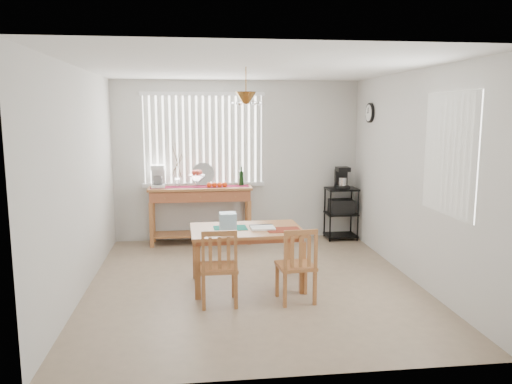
{
  "coord_description": "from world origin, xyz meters",
  "views": [
    {
      "loc": [
        -0.68,
        -5.88,
        2.08
      ],
      "look_at": [
        0.1,
        0.55,
        1.05
      ],
      "focal_mm": 35.0,
      "sensor_mm": 36.0,
      "label": 1
    }
  ],
  "objects": [
    {
      "name": "cart_items",
      "position": [
        1.7,
        2.01,
        1.02
      ],
      "size": [
        0.2,
        0.24,
        0.35
      ],
      "color": "black",
      "rests_on": "wire_cart"
    },
    {
      "name": "wire_cart",
      "position": [
        1.7,
        2.0,
        0.51
      ],
      "size": [
        0.5,
        0.4,
        0.86
      ],
      "color": "black",
      "rests_on": "ground"
    },
    {
      "name": "sideboard",
      "position": [
        -0.61,
        2.0,
        0.69
      ],
      "size": [
        1.63,
        0.46,
        0.92
      ],
      "color": "#AE6D3B",
      "rests_on": "ground"
    },
    {
      "name": "chair_right",
      "position": [
        0.4,
        -0.68,
        0.42
      ],
      "size": [
        0.43,
        0.43,
        0.85
      ],
      "color": "#AE6D3B",
      "rests_on": "ground"
    },
    {
      "name": "table_items",
      "position": [
        -0.22,
        -0.19,
        0.79
      ],
      "size": [
        1.03,
        0.47,
        0.23
      ],
      "color": "#157865",
      "rests_on": "dining_table"
    },
    {
      "name": "sideboard_items",
      "position": [
        -0.87,
        2.01,
        1.06
      ],
      "size": [
        1.55,
        0.39,
        0.7
      ],
      "color": "maroon",
      "rests_on": "sideboard"
    },
    {
      "name": "ground",
      "position": [
        0.0,
        0.0,
        -0.01
      ],
      "size": [
        4.0,
        4.5,
        0.01
      ],
      "primitive_type": "cube",
      "color": "gray"
    },
    {
      "name": "room_shell",
      "position": [
        0.0,
        0.02,
        1.69
      ],
      "size": [
        4.2,
        4.7,
        2.7
      ],
      "color": "silver",
      "rests_on": "ground"
    },
    {
      "name": "dining_table",
      "position": [
        -0.09,
        -0.08,
        0.63
      ],
      "size": [
        1.35,
        0.89,
        0.71
      ],
      "color": "#AE6D3B",
      "rests_on": "ground"
    },
    {
      "name": "chair_left",
      "position": [
        -0.45,
        -0.67,
        0.42
      ],
      "size": [
        0.4,
        0.4,
        0.87
      ],
      "color": "#AE6D3B",
      "rests_on": "ground"
    }
  ]
}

